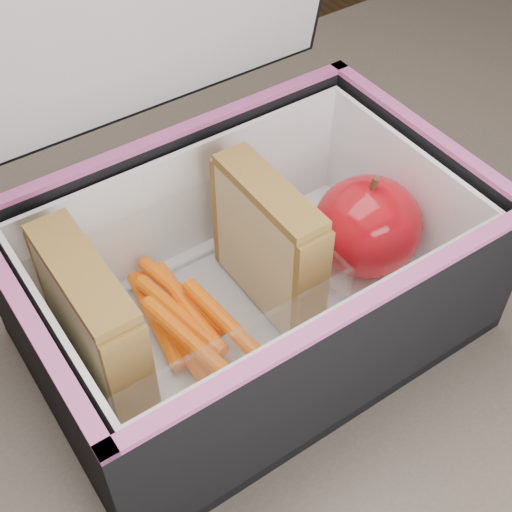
{
  "coord_description": "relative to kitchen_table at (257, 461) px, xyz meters",
  "views": [
    {
      "loc": [
        -0.15,
        -0.22,
        1.18
      ],
      "look_at": [
        0.04,
        0.07,
        0.81
      ],
      "focal_mm": 50.0,
      "sensor_mm": 36.0,
      "label": 1
    }
  ],
  "objects": [
    {
      "name": "sandwich_left",
      "position": [
        -0.08,
        0.06,
        0.16
      ],
      "size": [
        0.03,
        0.1,
        0.11
      ],
      "color": "tan",
      "rests_on": "plastic_tub"
    },
    {
      "name": "lunch_bag",
      "position": [
        0.03,
        0.06,
        0.16
      ],
      "size": [
        0.31,
        0.25,
        0.32
      ],
      "color": "black",
      "rests_on": "kitchen_table"
    },
    {
      "name": "plastic_tub",
      "position": [
        -0.01,
        0.06,
        0.14
      ],
      "size": [
        0.18,
        0.13,
        0.07
      ],
      "primitive_type": null,
      "color": "white",
      "rests_on": "lunch_bag"
    },
    {
      "name": "kitchen_table",
      "position": [
        0.0,
        0.0,
        0.0
      ],
      "size": [
        1.2,
        0.8,
        0.75
      ],
      "color": "brown",
      "rests_on": "ground"
    },
    {
      "name": "sandwich_right",
      "position": [
        0.05,
        0.06,
        0.16
      ],
      "size": [
        0.03,
        0.1,
        0.11
      ],
      "color": "tan",
      "rests_on": "plastic_tub"
    },
    {
      "name": "red_apple",
      "position": [
        0.13,
        0.05,
        0.15
      ],
      "size": [
        0.09,
        0.09,
        0.09
      ],
      "rotation": [
        0.0,
        0.0,
        0.07
      ],
      "color": "maroon",
      "rests_on": "paper_napkin"
    },
    {
      "name": "carrot_sticks",
      "position": [
        -0.02,
        0.07,
        0.12
      ],
      "size": [
        0.05,
        0.14,
        0.03
      ],
      "color": "#E84300",
      "rests_on": "plastic_tub"
    },
    {
      "name": "paper_napkin",
      "position": [
        0.13,
        0.05,
        0.11
      ],
      "size": [
        0.1,
        0.1,
        0.01
      ],
      "primitive_type": "cube",
      "rotation": [
        0.0,
        0.0,
        0.35
      ],
      "color": "white",
      "rests_on": "lunch_bag"
    }
  ]
}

